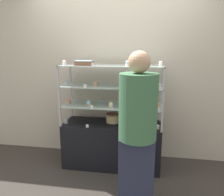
% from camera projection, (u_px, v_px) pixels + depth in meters
% --- Properties ---
extents(ground_plane, '(20.00, 20.00, 0.00)m').
position_uv_depth(ground_plane, '(112.00, 164.00, 3.16)').
color(ground_plane, '#38332D').
extents(back_wall, '(8.00, 0.05, 2.60)m').
position_uv_depth(back_wall, '(116.00, 72.00, 3.24)').
color(back_wall, beige).
rests_on(back_wall, ground_plane).
extents(display_base, '(1.34, 0.48, 0.63)m').
position_uv_depth(display_base, '(112.00, 144.00, 3.09)').
color(display_base, black).
rests_on(display_base, ground_plane).
extents(display_riser_lower, '(1.34, 0.48, 0.27)m').
position_uv_depth(display_riser_lower, '(112.00, 106.00, 2.96)').
color(display_riser_lower, '#B7B7BC').
rests_on(display_riser_lower, display_base).
extents(display_riser_middle, '(1.34, 0.48, 0.27)m').
position_uv_depth(display_riser_middle, '(112.00, 86.00, 2.90)').
color(display_riser_middle, '#B7B7BC').
rests_on(display_riser_middle, display_riser_lower).
extents(display_riser_upper, '(1.34, 0.48, 0.27)m').
position_uv_depth(display_riser_upper, '(112.00, 66.00, 2.84)').
color(display_riser_upper, '#B7B7BC').
rests_on(display_riser_upper, display_riser_middle).
extents(layer_cake_centerpiece, '(0.19, 0.19, 0.13)m').
position_uv_depth(layer_cake_centerpiece, '(113.00, 118.00, 3.05)').
color(layer_cake_centerpiece, '#DBBC84').
rests_on(layer_cake_centerpiece, display_base).
extents(sheet_cake_frosted, '(0.22, 0.18, 0.06)m').
position_uv_depth(sheet_cake_frosted, '(84.00, 63.00, 2.84)').
color(sheet_cake_frosted, brown).
rests_on(sheet_cake_frosted, display_riser_upper).
extents(cupcake_0, '(0.05, 0.05, 0.06)m').
position_uv_depth(cupcake_0, '(66.00, 121.00, 3.01)').
color(cupcake_0, beige).
rests_on(cupcake_0, display_base).
extents(cupcake_1, '(0.05, 0.05, 0.06)m').
position_uv_depth(cupcake_1, '(157.00, 127.00, 2.80)').
color(cupcake_1, '#CCB28C').
rests_on(cupcake_1, display_base).
extents(price_tag_0, '(0.04, 0.00, 0.04)m').
position_uv_depth(price_tag_0, '(87.00, 126.00, 2.85)').
color(price_tag_0, white).
rests_on(price_tag_0, display_base).
extents(cupcake_2, '(0.06, 0.06, 0.07)m').
position_uv_depth(cupcake_2, '(69.00, 101.00, 3.00)').
color(cupcake_2, '#CCB28C').
rests_on(cupcake_2, display_riser_lower).
extents(cupcake_3, '(0.06, 0.06, 0.07)m').
position_uv_depth(cupcake_3, '(89.00, 103.00, 2.91)').
color(cupcake_3, '#CCB28C').
rests_on(cupcake_3, display_riser_lower).
extents(cupcake_4, '(0.06, 0.06, 0.07)m').
position_uv_depth(cupcake_4, '(111.00, 105.00, 2.83)').
color(cupcake_4, beige).
rests_on(cupcake_4, display_riser_lower).
extents(cupcake_5, '(0.06, 0.06, 0.07)m').
position_uv_depth(cupcake_5, '(134.00, 104.00, 2.86)').
color(cupcake_5, beige).
rests_on(cupcake_5, display_riser_lower).
extents(cupcake_6, '(0.06, 0.06, 0.07)m').
position_uv_depth(cupcake_6, '(158.00, 106.00, 2.77)').
color(cupcake_6, beige).
rests_on(cupcake_6, display_riser_lower).
extents(price_tag_1, '(0.04, 0.00, 0.04)m').
position_uv_depth(price_tag_1, '(92.00, 107.00, 2.78)').
color(price_tag_1, white).
rests_on(price_tag_1, display_riser_lower).
extents(cupcake_7, '(0.05, 0.05, 0.06)m').
position_uv_depth(cupcake_7, '(67.00, 83.00, 2.94)').
color(cupcake_7, white).
rests_on(cupcake_7, display_riser_middle).
extents(cupcake_8, '(0.05, 0.05, 0.06)m').
position_uv_depth(cupcake_8, '(95.00, 84.00, 2.83)').
color(cupcake_8, '#CCB28C').
rests_on(cupcake_8, display_riser_middle).
extents(cupcake_9, '(0.05, 0.05, 0.06)m').
position_uv_depth(cupcake_9, '(127.00, 84.00, 2.83)').
color(cupcake_9, beige).
rests_on(cupcake_9, display_riser_middle).
extents(cupcake_10, '(0.05, 0.05, 0.06)m').
position_uv_depth(cupcake_10, '(159.00, 86.00, 2.69)').
color(cupcake_10, white).
rests_on(cupcake_10, display_riser_middle).
extents(price_tag_2, '(0.04, 0.00, 0.04)m').
position_uv_depth(price_tag_2, '(85.00, 86.00, 2.73)').
color(price_tag_2, white).
rests_on(price_tag_2, display_riser_middle).
extents(cupcake_11, '(0.05, 0.05, 0.07)m').
position_uv_depth(cupcake_11, '(64.00, 63.00, 2.82)').
color(cupcake_11, white).
rests_on(cupcake_11, display_riser_upper).
extents(cupcake_12, '(0.05, 0.05, 0.07)m').
position_uv_depth(cupcake_12, '(127.00, 63.00, 2.69)').
color(cupcake_12, white).
rests_on(cupcake_12, display_riser_upper).
extents(cupcake_13, '(0.05, 0.05, 0.07)m').
position_uv_depth(cupcake_13, '(161.00, 64.00, 2.63)').
color(cupcake_13, white).
rests_on(cupcake_13, display_riser_upper).
extents(price_tag_3, '(0.04, 0.00, 0.04)m').
position_uv_depth(price_tag_3, '(93.00, 65.00, 2.66)').
color(price_tag_3, white).
rests_on(price_tag_3, display_riser_upper).
extents(donut_glazed, '(0.13, 0.13, 0.03)m').
position_uv_depth(donut_glazed, '(131.00, 64.00, 2.83)').
color(donut_glazed, '#EFE5CC').
rests_on(donut_glazed, display_riser_upper).
extents(customer_figure, '(0.38, 0.38, 1.62)m').
position_uv_depth(customer_figure, '(137.00, 128.00, 2.18)').
color(customer_figure, '#282D47').
rests_on(customer_figure, ground_plane).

